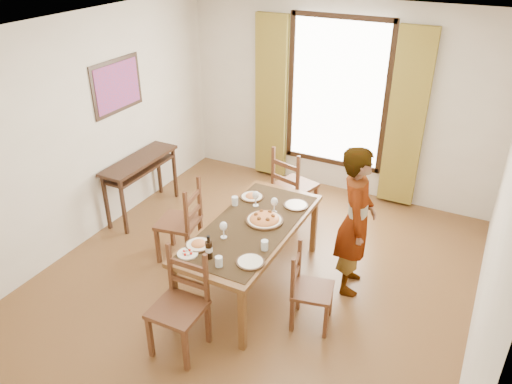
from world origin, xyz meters
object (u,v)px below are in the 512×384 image
at_px(man, 356,221).
at_px(console_table, 140,167).
at_px(dining_table, 251,231).
at_px(pasta_platter, 264,217).

bearing_deg(man, console_table, 71.74).
relative_size(dining_table, man, 1.15).
distance_m(console_table, man, 3.02).
distance_m(console_table, pasta_platter, 2.19).
height_order(console_table, pasta_platter, pasta_platter).
bearing_deg(console_table, man, -4.51).
relative_size(man, pasta_platter, 4.13).
relative_size(dining_table, pasta_platter, 4.75).
bearing_deg(dining_table, pasta_platter, 58.00).
distance_m(dining_table, man, 1.09).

